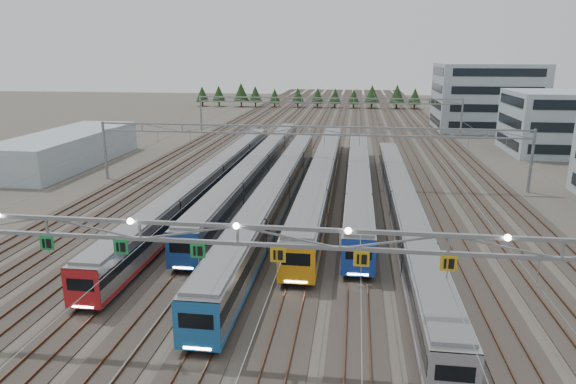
# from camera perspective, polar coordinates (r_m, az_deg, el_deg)

# --- Properties ---
(ground) EXTENTS (400.00, 400.00, 0.00)m
(ground) POSITION_cam_1_polar(r_m,az_deg,el_deg) (31.46, -5.28, -17.37)
(ground) COLOR #47423A
(ground) RESTS_ON ground
(track_bed) EXTENTS (54.00, 260.00, 5.42)m
(track_bed) POSITION_cam_1_polar(r_m,az_deg,el_deg) (126.92, 4.74, 8.08)
(track_bed) COLOR #2D2823
(track_bed) RESTS_ON ground
(train_a) EXTENTS (2.57, 64.44, 3.33)m
(train_a) POSITION_cam_1_polar(r_m,az_deg,el_deg) (64.98, -8.25, 1.64)
(train_a) COLOR black
(train_a) RESTS_ON ground
(train_b) EXTENTS (2.75, 63.86, 3.57)m
(train_b) POSITION_cam_1_polar(r_m,az_deg,el_deg) (70.27, -3.26, 2.89)
(train_b) COLOR black
(train_b) RESTS_ON ground
(train_c) EXTENTS (2.77, 59.92, 3.61)m
(train_c) POSITION_cam_1_polar(r_m,az_deg,el_deg) (57.26, -1.21, 0.10)
(train_c) COLOR black
(train_c) RESTS_ON ground
(train_d) EXTENTS (2.86, 61.44, 3.73)m
(train_d) POSITION_cam_1_polar(r_m,az_deg,el_deg) (66.60, 3.96, 2.26)
(train_d) COLOR black
(train_d) RESTS_ON ground
(train_e) EXTENTS (2.68, 52.26, 3.48)m
(train_e) POSITION_cam_1_polar(r_m,az_deg,el_deg) (63.98, 7.83, 1.51)
(train_e) COLOR black
(train_e) RESTS_ON ground
(train_f) EXTENTS (2.54, 58.89, 3.30)m
(train_f) POSITION_cam_1_polar(r_m,az_deg,el_deg) (53.69, 12.63, -1.46)
(train_f) COLOR black
(train_f) RESTS_ON ground
(gantry_near) EXTENTS (56.36, 0.61, 8.08)m
(gantry_near) POSITION_cam_1_polar(r_m,az_deg,el_deg) (28.21, -5.77, -5.24)
(gantry_near) COLOR gray
(gantry_near) RESTS_ON ground
(gantry_mid) EXTENTS (56.36, 0.36, 8.00)m
(gantry_mid) POSITION_cam_1_polar(r_m,az_deg,el_deg) (66.95, 2.15, 6.08)
(gantry_mid) COLOR gray
(gantry_mid) RESTS_ON ground
(gantry_far) EXTENTS (56.36, 0.36, 8.00)m
(gantry_far) POSITION_cam_1_polar(r_m,az_deg,el_deg) (111.50, 4.39, 9.65)
(gantry_far) COLOR gray
(gantry_far) RESTS_ON ground
(depot_bldg_mid) EXTENTS (14.00, 16.00, 10.69)m
(depot_bldg_mid) POSITION_cam_1_polar(r_m,az_deg,el_deg) (100.98, 27.23, 6.88)
(depot_bldg_mid) COLOR #91A4AD
(depot_bldg_mid) RESTS_ON ground
(depot_bldg_north) EXTENTS (22.00, 18.00, 14.82)m
(depot_bldg_north) POSITION_cam_1_polar(r_m,az_deg,el_deg) (126.76, 21.15, 9.81)
(depot_bldg_north) COLOR #91A4AD
(depot_bldg_north) RESTS_ON ground
(west_shed) EXTENTS (10.00, 30.00, 4.92)m
(west_shed) POSITION_cam_1_polar(r_m,az_deg,el_deg) (87.87, -23.40, 4.41)
(west_shed) COLOR #91A4AD
(west_shed) RESTS_ON ground
(treeline) EXTENTS (100.10, 5.60, 7.02)m
(treeline) POSITION_cam_1_polar(r_m,az_deg,el_deg) (168.22, 6.29, 10.69)
(treeline) COLOR #332114
(treeline) RESTS_ON ground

